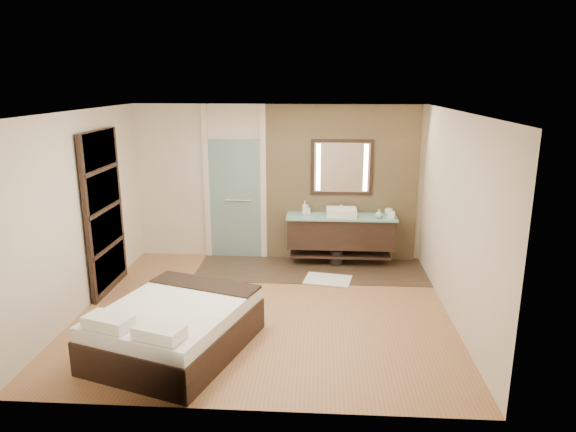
# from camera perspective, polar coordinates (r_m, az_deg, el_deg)

# --- Properties ---
(floor) EXTENTS (5.00, 5.00, 0.00)m
(floor) POSITION_cam_1_polar(r_m,az_deg,el_deg) (7.24, -2.56, -10.35)
(floor) COLOR olive
(floor) RESTS_ON ground
(tile_strip) EXTENTS (3.80, 1.30, 0.01)m
(tile_strip) POSITION_cam_1_polar(r_m,az_deg,el_deg) (8.67, 2.54, -5.94)
(tile_strip) COLOR #35271C
(tile_strip) RESTS_ON floor
(stone_wall) EXTENTS (2.60, 0.08, 2.70)m
(stone_wall) POSITION_cam_1_polar(r_m,az_deg,el_deg) (8.90, 5.95, 3.54)
(stone_wall) COLOR tan
(stone_wall) RESTS_ON floor
(vanity) EXTENTS (1.85, 0.55, 0.88)m
(vanity) POSITION_cam_1_polar(r_m,az_deg,el_deg) (8.80, 5.88, -1.75)
(vanity) COLOR black
(vanity) RESTS_ON stone_wall
(mirror_unit) EXTENTS (1.06, 0.04, 0.96)m
(mirror_unit) POSITION_cam_1_polar(r_m,az_deg,el_deg) (8.79, 6.01, 5.39)
(mirror_unit) COLOR black
(mirror_unit) RESTS_ON stone_wall
(frosted_door) EXTENTS (1.10, 0.12, 2.70)m
(frosted_door) POSITION_cam_1_polar(r_m,az_deg,el_deg) (9.05, -5.88, 2.40)
(frosted_door) COLOR #ABD8D4
(frosted_door) RESTS_ON floor
(shoji_partition) EXTENTS (0.06, 1.20, 2.40)m
(shoji_partition) POSITION_cam_1_polar(r_m,az_deg,el_deg) (8.00, -19.73, 0.44)
(shoji_partition) COLOR black
(shoji_partition) RESTS_ON floor
(bed) EXTENTS (1.95, 2.18, 0.70)m
(bed) POSITION_cam_1_polar(r_m,az_deg,el_deg) (6.26, -12.42, -11.98)
(bed) COLOR black
(bed) RESTS_ON floor
(bath_mat) EXTENTS (0.80, 0.62, 0.02)m
(bath_mat) POSITION_cam_1_polar(r_m,az_deg,el_deg) (8.23, 4.44, -7.06)
(bath_mat) COLOR white
(bath_mat) RESTS_ON floor
(waste_bin) EXTENTS (0.25, 0.25, 0.27)m
(waste_bin) POSITION_cam_1_polar(r_m,az_deg,el_deg) (8.87, 5.38, -4.64)
(waste_bin) COLOR black
(waste_bin) RESTS_ON floor
(tissue_box) EXTENTS (0.14, 0.14, 0.10)m
(tissue_box) POSITION_cam_1_polar(r_m,az_deg,el_deg) (8.69, 11.37, 0.11)
(tissue_box) COLOR white
(tissue_box) RESTS_ON vanity
(soap_bottle_a) EXTENTS (0.12, 0.12, 0.24)m
(soap_bottle_a) POSITION_cam_1_polar(r_m,az_deg,el_deg) (8.72, 1.87, 0.91)
(soap_bottle_a) COLOR silver
(soap_bottle_a) RESTS_ON vanity
(soap_bottle_b) EXTENTS (0.08, 0.08, 0.16)m
(soap_bottle_b) POSITION_cam_1_polar(r_m,az_deg,el_deg) (8.76, 2.22, 0.71)
(soap_bottle_b) COLOR #B2B2B2
(soap_bottle_b) RESTS_ON vanity
(soap_bottle_c) EXTENTS (0.15, 0.15, 0.15)m
(soap_bottle_c) POSITION_cam_1_polar(r_m,az_deg,el_deg) (8.65, 10.07, 0.26)
(soap_bottle_c) COLOR #A1CAC7
(soap_bottle_c) RESTS_ON vanity
(cup) EXTENTS (0.17, 0.17, 0.10)m
(cup) POSITION_cam_1_polar(r_m,az_deg,el_deg) (8.90, 11.12, 0.48)
(cup) COLOR white
(cup) RESTS_ON vanity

